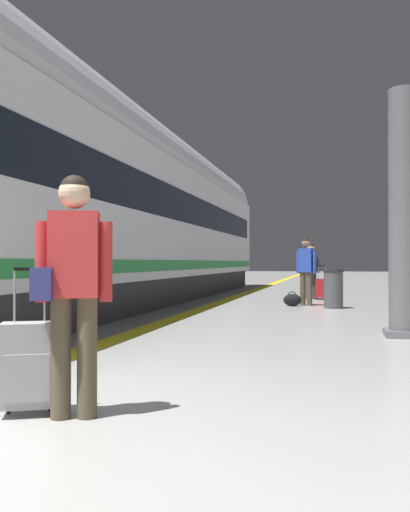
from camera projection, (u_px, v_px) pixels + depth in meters
The scene contains 11 objects.
safety_line_strip at pixel (211, 306), 13.69m from camera, with size 0.36×80.00×0.01m, color yellow.
tactile_edge_band at pixel (196, 305), 13.78m from camera, with size 0.75×80.00×0.01m, color slate.
high_speed_train at pixel (96, 199), 12.43m from camera, with size 2.94×28.33×4.97m.
traveller_foreground at pixel (72, 277), 3.86m from camera, with size 0.55×0.40×1.69m.
rolling_suitcase_foreground at pixel (29, 364), 3.93m from camera, with size 0.44×0.36×1.05m.
passenger_near at pixel (306, 266), 13.74m from camera, with size 0.49×0.30×1.67m.
duffel_bag_near at pixel (292, 300), 13.56m from camera, with size 0.44×0.26×0.36m.
passenger_mid at pixel (311, 266), 16.09m from camera, with size 0.50×0.32×1.60m.
suitcase_mid at pixel (322, 288), 15.86m from camera, with size 0.38×0.24×0.99m.
platform_pillar at pixel (404, 218), 8.04m from camera, with size 0.56×0.56×3.60m.
waste_bin at pixel (333, 289), 12.91m from camera, with size 0.46×0.46×0.91m.
Camera 1 is at (2.48, -3.37, 1.09)m, focal length 38.91 mm.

